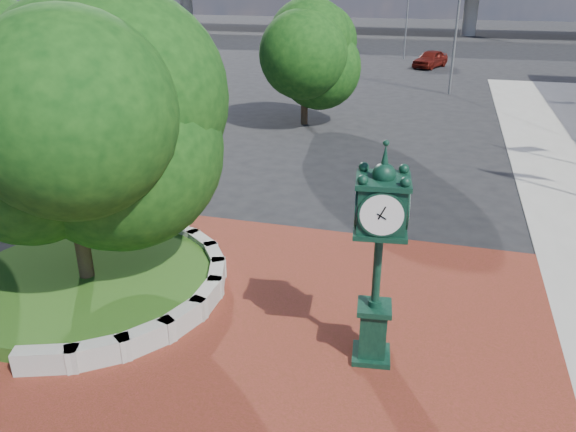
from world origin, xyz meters
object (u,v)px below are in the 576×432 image
(post_clock, at_px, (379,250))
(parked_car, at_px, (430,59))
(street_lamp_near, at_px, (462,12))
(street_lamp_far, at_px, (410,6))

(post_clock, xyz_separation_m, parked_car, (-0.70, 40.98, -1.78))
(post_clock, bearing_deg, parked_car, 90.98)
(street_lamp_near, height_order, street_lamp_far, street_lamp_near)
(post_clock, bearing_deg, street_lamp_near, 87.46)
(parked_car, height_order, street_lamp_far, street_lamp_far)
(parked_car, bearing_deg, street_lamp_near, -58.27)
(parked_car, distance_m, street_lamp_far, 6.63)
(street_lamp_near, bearing_deg, parked_car, 99.77)
(street_lamp_near, distance_m, street_lamp_far, 16.96)
(post_clock, relative_size, street_lamp_far, 0.57)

